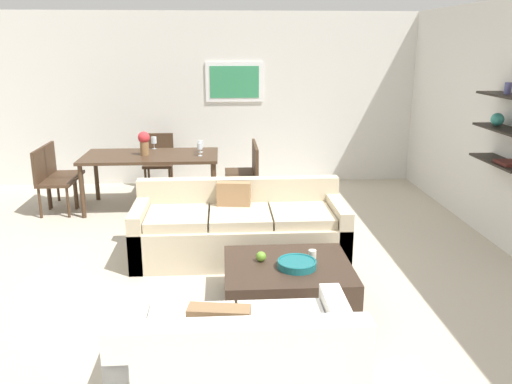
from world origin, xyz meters
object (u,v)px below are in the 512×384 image
at_px(apple_on_coffee_table, 261,256).
at_px(dining_chair_right_near, 248,174).
at_px(wine_glass_right_near, 200,147).
at_px(wine_glass_right_far, 201,144).
at_px(dining_chair_left_near, 49,177).
at_px(loveseat_white, 238,365).
at_px(candle_jar, 312,254).
at_px(dining_chair_head, 159,159).
at_px(dining_chair_left_far, 59,170).
at_px(wine_glass_head, 154,140).
at_px(sofa_beige, 240,230).
at_px(dining_chair_right_far, 246,167).
at_px(dining_table, 151,160).
at_px(coffee_table, 288,284).
at_px(centerpiece_vase, 144,142).
at_px(decorative_bowl, 297,264).

distance_m(apple_on_coffee_table, dining_chair_right_near, 2.67).
relative_size(wine_glass_right_near, wine_glass_right_far, 1.09).
relative_size(apple_on_coffee_table, dining_chair_left_near, 0.10).
height_order(loveseat_white, candle_jar, loveseat_white).
height_order(dining_chair_head, wine_glass_right_far, wine_glass_right_far).
xyz_separation_m(dining_chair_left_far, dining_chair_head, (1.32, 0.67, 0.00)).
bearing_deg(dining_chair_left_near, dining_chair_right_near, 0.00).
height_order(apple_on_coffee_table, wine_glass_head, wine_glass_head).
distance_m(candle_jar, dining_chair_left_far, 4.34).
height_order(candle_jar, dining_chair_head, dining_chair_head).
height_order(loveseat_white, dining_chair_left_far, dining_chair_left_far).
bearing_deg(sofa_beige, dining_chair_head, 113.12).
relative_size(loveseat_white, dining_chair_left_near, 1.65).
bearing_deg(dining_chair_right_far, dining_chair_head, 153.19).
xyz_separation_m(apple_on_coffee_table, wine_glass_right_far, (-0.63, 3.00, 0.44)).
relative_size(apple_on_coffee_table, dining_table, 0.05).
bearing_deg(dining_chair_right_far, coffee_table, -86.19).
bearing_deg(dining_chair_right_near, wine_glass_right_near, 171.49).
bearing_deg(loveseat_white, centerpiece_vase, 104.86).
relative_size(wine_glass_right_near, centerpiece_vase, 0.55).
distance_m(apple_on_coffee_table, dining_chair_left_near, 3.75).
bearing_deg(dining_chair_left_near, decorative_bowl, -44.03).
relative_size(sofa_beige, loveseat_white, 1.54).
height_order(sofa_beige, wine_glass_head, wine_glass_head).
distance_m(coffee_table, dining_chair_left_far, 4.28).
relative_size(dining_chair_right_near, dining_chair_left_near, 1.00).
height_order(loveseat_white, dining_chair_head, dining_chair_head).
height_order(sofa_beige, coffee_table, sofa_beige).
relative_size(dining_chair_head, wine_glass_head, 5.02).
distance_m(loveseat_white, dining_chair_head, 5.29).
height_order(apple_on_coffee_table, wine_glass_right_far, wine_glass_right_far).
xyz_separation_m(dining_chair_right_near, dining_chair_left_far, (-2.64, 0.43, 0.00)).
bearing_deg(sofa_beige, wine_glass_right_far, 103.78).
height_order(dining_table, dining_chair_left_far, dining_chair_left_far).
bearing_deg(apple_on_coffee_table, centerpiece_vase, 115.74).
relative_size(wine_glass_right_near, wine_glass_head, 1.01).
height_order(sofa_beige, centerpiece_vase, centerpiece_vase).
bearing_deg(apple_on_coffee_table, wine_glass_right_far, 101.81).
xyz_separation_m(dining_table, centerpiece_vase, (-0.08, -0.02, 0.25)).
height_order(sofa_beige, candle_jar, sofa_beige).
bearing_deg(dining_chair_right_near, candle_jar, -80.35).
distance_m(coffee_table, candle_jar, 0.35).
height_order(dining_chair_right_near, wine_glass_right_far, wine_glass_right_far).
xyz_separation_m(dining_chair_right_near, centerpiece_vase, (-1.40, 0.20, 0.43)).
distance_m(coffee_table, decorative_bowl, 0.25).
distance_m(dining_chair_right_far, centerpiece_vase, 1.48).
bearing_deg(dining_chair_head, coffee_table, -68.27).
height_order(dining_chair_right_far, wine_glass_right_far, wine_glass_right_far).
height_order(coffee_table, dining_chair_left_near, dining_chair_left_near).
bearing_deg(dining_chair_left_far, dining_chair_left_near, -90.00).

